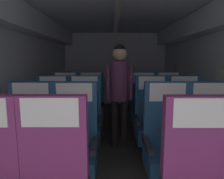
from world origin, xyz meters
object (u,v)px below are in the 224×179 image
seat_b_left_window (30,146)px  seat_d_right_window (143,108)px  seat_c_left_aisle (84,122)px  seat_d_left_window (65,108)px  seat_d_right_aisle (168,108)px  seat_b_right_window (167,146)px  seat_d_left_aisle (90,108)px  seat_b_left_aisle (74,146)px  seat_c_left_window (52,122)px  seat_c_right_window (151,121)px  flight_attendant (119,85)px  seat_c_right_aisle (183,121)px  seat_b_right_aisle (210,146)px

seat_b_left_window → seat_d_right_window: bearing=47.8°
seat_c_left_aisle → seat_d_left_window: size_ratio=1.00×
seat_c_left_aisle → seat_d_right_aisle: size_ratio=1.00×
seat_b_right_window → seat_d_left_aisle: 1.96m
seat_c_left_aisle → seat_b_left_aisle: bearing=-89.7°
seat_c_left_window → seat_c_right_window: (1.49, 0.01, 0.00)m
seat_b_right_window → seat_d_right_window: same height
seat_b_right_window → seat_c_left_window: bearing=150.9°
seat_d_left_aisle → flight_attendant: (0.53, -0.65, 0.53)m
seat_b_left_window → seat_c_left_aisle: same height
seat_b_right_window → flight_attendant: size_ratio=0.71×
seat_c_left_aisle → seat_c_right_aisle: same height
seat_d_left_window → seat_d_right_aisle: bearing=-0.0°
seat_d_left_aisle → seat_b_right_aisle: bearing=-48.4°
seat_b_left_aisle → seat_c_left_window: bearing=119.9°
seat_b_right_aisle → seat_d_right_aisle: 1.67m
seat_b_right_window → seat_d_right_aisle: (0.49, 1.67, 0.00)m
seat_c_right_aisle → seat_d_left_window: (-1.99, 0.83, 0.00)m
seat_b_left_aisle → flight_attendant: (0.53, 1.04, 0.53)m
seat_d_left_window → seat_b_right_window: bearing=-48.1°
seat_b_right_aisle → seat_d_left_window: same height
seat_d_left_window → flight_attendant: bearing=-32.0°
seat_c_left_aisle → seat_d_left_aisle: same height
seat_c_right_aisle → seat_d_right_aisle: size_ratio=1.00×
seat_c_right_window → seat_d_left_window: same height
seat_b_right_window → seat_c_left_aisle: 1.31m
seat_c_right_window → seat_d_right_aisle: 0.96m
seat_c_right_window → flight_attendant: size_ratio=0.71×
seat_c_left_aisle → seat_d_right_aisle: bearing=29.0°
seat_d_left_aisle → flight_attendant: flight_attendant is taller
flight_attendant → seat_d_right_window: bearing=68.4°
seat_d_right_aisle → flight_attendant: flight_attendant is taller
seat_b_right_window → seat_d_right_aisle: 1.74m
seat_c_right_window → seat_d_left_aisle: (-1.01, 0.84, 0.00)m
seat_b_left_aisle → seat_b_right_window: bearing=0.5°
seat_d_left_window → seat_d_right_window: 1.51m
seat_b_right_aisle → flight_attendant: bearing=132.8°
seat_c_right_window → seat_d_right_aisle: bearing=59.5°
seat_c_left_aisle → seat_d_left_aisle: (-0.00, 0.84, 0.00)m
seat_b_right_aisle → seat_d_right_aisle: size_ratio=1.00×
seat_d_left_window → seat_b_left_window: bearing=-89.6°
seat_b_left_window → seat_d_left_aisle: (0.47, 1.67, 0.00)m
seat_b_right_aisle → seat_d_left_aisle: size_ratio=1.00×
seat_b_left_window → seat_c_right_window: (1.48, 0.83, 0.00)m
seat_b_right_window → seat_d_left_window: bearing=131.9°
seat_c_right_window → seat_d_right_aisle: (0.49, 0.83, 0.00)m
seat_b_left_window → seat_c_right_aisle: 2.14m
seat_b_left_aisle → seat_b_right_aisle: size_ratio=1.00×
seat_d_right_aisle → seat_d_right_window: 0.48m
seat_b_right_window → seat_d_left_window: (-1.50, 1.67, 0.00)m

